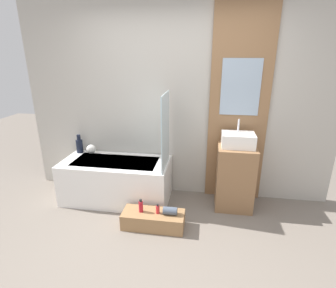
{
  "coord_description": "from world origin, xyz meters",
  "views": [
    {
      "loc": [
        0.44,
        -1.9,
        1.94
      ],
      "look_at": [
        0.03,
        0.71,
        1.02
      ],
      "focal_mm": 28.0,
      "sensor_mm": 36.0,
      "label": 1
    }
  ],
  "objects_px": {
    "sink": "(238,140)",
    "vase_round_light": "(91,149)",
    "bottle_soap_primary": "(141,206)",
    "bottle_soap_secondary": "(158,209)",
    "vase_tall_dark": "(80,145)",
    "bathtub": "(117,180)",
    "wooden_step_bench": "(153,220)"
  },
  "relations": [
    {
      "from": "sink",
      "to": "vase_round_light",
      "type": "bearing_deg",
      "value": 176.13
    },
    {
      "from": "sink",
      "to": "bottle_soap_primary",
      "type": "height_order",
      "value": "sink"
    },
    {
      "from": "bottle_soap_secondary",
      "to": "vase_tall_dark",
      "type": "bearing_deg",
      "value": 148.94
    },
    {
      "from": "vase_round_light",
      "to": "bottle_soap_primary",
      "type": "distance_m",
      "value": 1.26
    },
    {
      "from": "bathtub",
      "to": "wooden_step_bench",
      "type": "xyz_separation_m",
      "value": [
        0.63,
        -0.54,
        -0.19
      ]
    },
    {
      "from": "bathtub",
      "to": "bottle_soap_primary",
      "type": "bearing_deg",
      "value": -48.37
    },
    {
      "from": "bathtub",
      "to": "bottle_soap_primary",
      "type": "relative_size",
      "value": 9.01
    },
    {
      "from": "vase_tall_dark",
      "to": "sink",
      "type": "bearing_deg",
      "value": -4.03
    },
    {
      "from": "sink",
      "to": "bottle_soap_primary",
      "type": "relative_size",
      "value": 2.5
    },
    {
      "from": "bathtub",
      "to": "wooden_step_bench",
      "type": "distance_m",
      "value": 0.85
    },
    {
      "from": "wooden_step_bench",
      "to": "bottle_soap_primary",
      "type": "relative_size",
      "value": 4.52
    },
    {
      "from": "sink",
      "to": "vase_tall_dark",
      "type": "height_order",
      "value": "sink"
    },
    {
      "from": "wooden_step_bench",
      "to": "sink",
      "type": "height_order",
      "value": "sink"
    },
    {
      "from": "bathtub",
      "to": "vase_tall_dark",
      "type": "bearing_deg",
      "value": 158.7
    },
    {
      "from": "sink",
      "to": "vase_round_light",
      "type": "height_order",
      "value": "sink"
    },
    {
      "from": "bottle_soap_primary",
      "to": "bottle_soap_secondary",
      "type": "height_order",
      "value": "bottle_soap_primary"
    },
    {
      "from": "sink",
      "to": "bottle_soap_secondary",
      "type": "height_order",
      "value": "sink"
    },
    {
      "from": "wooden_step_bench",
      "to": "sink",
      "type": "distance_m",
      "value": 1.41
    },
    {
      "from": "vase_round_light",
      "to": "vase_tall_dark",
      "type": "bearing_deg",
      "value": 174.08
    },
    {
      "from": "wooden_step_bench",
      "to": "sink",
      "type": "xyz_separation_m",
      "value": [
        0.95,
        0.63,
        0.83
      ]
    },
    {
      "from": "vase_round_light",
      "to": "bottle_soap_primary",
      "type": "relative_size",
      "value": 0.83
    },
    {
      "from": "wooden_step_bench",
      "to": "vase_tall_dark",
      "type": "distance_m",
      "value": 1.59
    },
    {
      "from": "bottle_soap_secondary",
      "to": "bottle_soap_primary",
      "type": "bearing_deg",
      "value": -180.0
    },
    {
      "from": "bathtub",
      "to": "sink",
      "type": "relative_size",
      "value": 3.6
    },
    {
      "from": "sink",
      "to": "bottle_soap_secondary",
      "type": "distance_m",
      "value": 1.29
    },
    {
      "from": "wooden_step_bench",
      "to": "vase_round_light",
      "type": "distance_m",
      "value": 1.42
    },
    {
      "from": "sink",
      "to": "bathtub",
      "type": "bearing_deg",
      "value": -176.83
    },
    {
      "from": "bathtub",
      "to": "bottle_soap_primary",
      "type": "xyz_separation_m",
      "value": [
        0.48,
        -0.54,
        -0.03
      ]
    },
    {
      "from": "sink",
      "to": "vase_round_light",
      "type": "distance_m",
      "value": 2.05
    },
    {
      "from": "bottle_soap_primary",
      "to": "bottle_soap_secondary",
      "type": "bearing_deg",
      "value": 0.0
    },
    {
      "from": "bottle_soap_primary",
      "to": "bottle_soap_secondary",
      "type": "xyz_separation_m",
      "value": [
        0.2,
        0.0,
        -0.02
      ]
    },
    {
      "from": "wooden_step_bench",
      "to": "bottle_soap_primary",
      "type": "height_order",
      "value": "bottle_soap_primary"
    }
  ]
}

